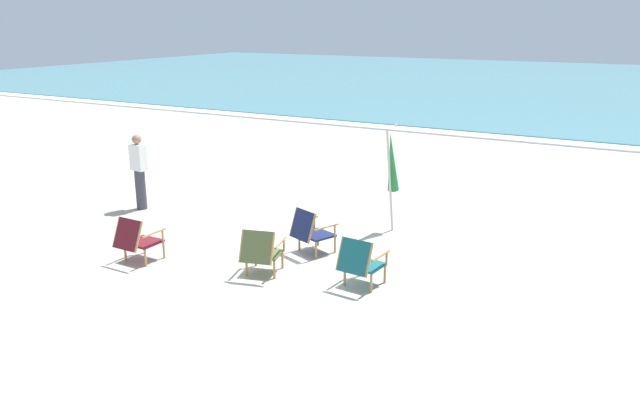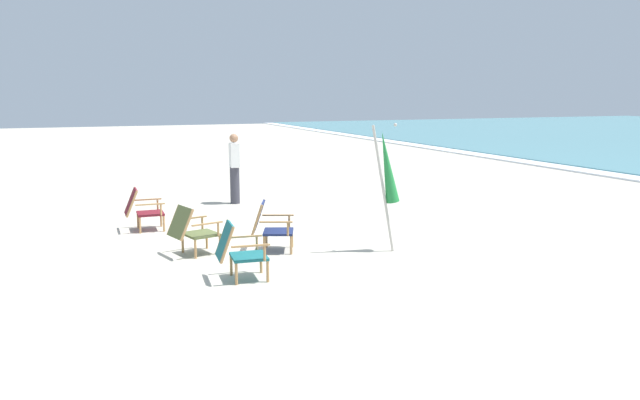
{
  "view_description": "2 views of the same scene",
  "coord_description": "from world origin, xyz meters",
  "px_view_note": "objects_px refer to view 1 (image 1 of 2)",
  "views": [
    {
      "loc": [
        6.05,
        -8.75,
        3.98
      ],
      "look_at": [
        0.67,
        1.04,
        0.72
      ],
      "focal_mm": 35.0,
      "sensor_mm": 36.0,
      "label": 1
    },
    {
      "loc": [
        10.51,
        -2.79,
        2.57
      ],
      "look_at": [
        0.58,
        1.21,
        0.72
      ],
      "focal_mm": 35.0,
      "sensor_mm": 36.0,
      "label": 2
    }
  ],
  "objects_px": {
    "beach_chair_back_left": "(137,239)",
    "person_near_chairs": "(139,171)",
    "beach_chair_mid_center": "(311,230)",
    "beach_chair_back_right": "(261,251)",
    "umbrella_furled_green": "(392,163)",
    "beach_chair_far_center": "(360,261)"
  },
  "relations": [
    {
      "from": "beach_chair_back_left",
      "to": "person_near_chairs",
      "type": "height_order",
      "value": "person_near_chairs"
    },
    {
      "from": "beach_chair_back_left",
      "to": "person_near_chairs",
      "type": "distance_m",
      "value": 3.24
    },
    {
      "from": "beach_chair_mid_center",
      "to": "person_near_chairs",
      "type": "height_order",
      "value": "person_near_chairs"
    },
    {
      "from": "beach_chair_back_left",
      "to": "person_near_chairs",
      "type": "relative_size",
      "value": 0.49
    },
    {
      "from": "beach_chair_back_right",
      "to": "umbrella_furled_green",
      "type": "relative_size",
      "value": 0.4
    },
    {
      "from": "beach_chair_mid_center",
      "to": "umbrella_furled_green",
      "type": "relative_size",
      "value": 0.4
    },
    {
      "from": "beach_chair_mid_center",
      "to": "person_near_chairs",
      "type": "xyz_separation_m",
      "value": [
        -4.55,
        0.58,
        0.41
      ]
    },
    {
      "from": "beach_chair_far_center",
      "to": "beach_chair_back_right",
      "type": "bearing_deg",
      "value": -167.6
    },
    {
      "from": "beach_chair_far_center",
      "to": "beach_chair_back_right",
      "type": "height_order",
      "value": "beach_chair_far_center"
    },
    {
      "from": "beach_chair_far_center",
      "to": "beach_chair_back_left",
      "type": "xyz_separation_m",
      "value": [
        -3.73,
        -0.89,
        -0.0
      ]
    },
    {
      "from": "beach_chair_mid_center",
      "to": "beach_chair_far_center",
      "type": "bearing_deg",
      "value": -32.75
    },
    {
      "from": "beach_chair_far_center",
      "to": "beach_chair_back_right",
      "type": "xyz_separation_m",
      "value": [
        -1.58,
        -0.35,
        -0.0
      ]
    },
    {
      "from": "beach_chair_mid_center",
      "to": "beach_chair_back_left",
      "type": "distance_m",
      "value": 2.94
    },
    {
      "from": "beach_chair_far_center",
      "to": "person_near_chairs",
      "type": "bearing_deg",
      "value": 166.12
    },
    {
      "from": "beach_chair_back_right",
      "to": "beach_chair_mid_center",
      "type": "bearing_deg",
      "value": 80.45
    },
    {
      "from": "beach_chair_back_right",
      "to": "umbrella_furled_green",
      "type": "distance_m",
      "value": 3.27
    },
    {
      "from": "beach_chair_mid_center",
      "to": "beach_chair_back_right",
      "type": "distance_m",
      "value": 1.25
    },
    {
      "from": "beach_chair_back_left",
      "to": "umbrella_furled_green",
      "type": "height_order",
      "value": "umbrella_furled_green"
    },
    {
      "from": "umbrella_furled_green",
      "to": "person_near_chairs",
      "type": "distance_m",
      "value": 5.47
    },
    {
      "from": "beach_chair_back_left",
      "to": "umbrella_furled_green",
      "type": "xyz_separation_m",
      "value": [
        3.12,
        3.51,
        0.94
      ]
    },
    {
      "from": "beach_chair_mid_center",
      "to": "umbrella_furled_green",
      "type": "xyz_separation_m",
      "value": [
        0.77,
        1.74,
        0.94
      ]
    },
    {
      "from": "beach_chair_back_left",
      "to": "beach_chair_back_right",
      "type": "relative_size",
      "value": 0.95
    }
  ]
}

